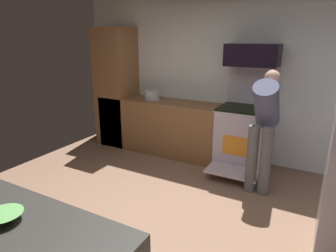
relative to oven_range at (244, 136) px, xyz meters
The scene contains 9 objects.
ground_plane 2.09m from the oven_range, 104.13° to the right, with size 5.20×4.80×0.02m, color #84614B.
wall_back 1.00m from the oven_range, 142.90° to the left, with size 5.20×0.12×2.60m, color silver.
lower_cabinet_run 1.40m from the oven_range, behind, with size 2.40×0.60×0.90m, color brown.
cabinet_column 2.45m from the oven_range, behind, with size 0.60×0.60×2.10m, color brown.
oven_range is the anchor object (origin of this frame).
microwave 1.18m from the oven_range, 90.00° to the left, with size 0.74×0.38×0.31m, color black.
person_cook 0.77m from the oven_range, 56.43° to the right, with size 0.31×0.61×1.54m.
mixing_bowl_small 3.45m from the oven_range, 99.22° to the right, with size 0.22×0.22×0.05m, color #609F54.
stock_pot 1.70m from the oven_range, behind, with size 0.27×0.27×0.15m, color #B2B8C0.
Camera 1 is at (1.50, -2.25, 1.93)m, focal length 31.37 mm.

